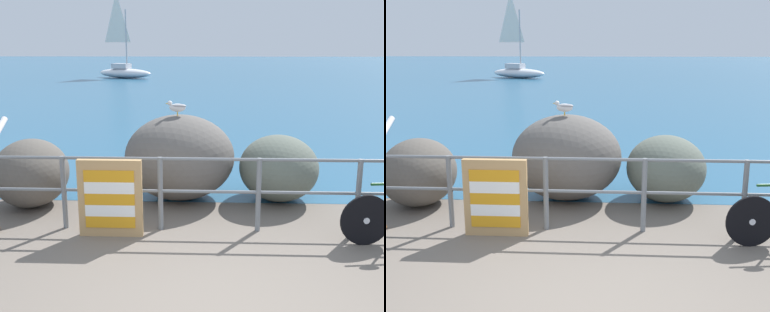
{
  "view_description": "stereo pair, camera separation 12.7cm",
  "coord_description": "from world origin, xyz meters",
  "views": [
    {
      "loc": [
        0.03,
        -4.0,
        2.49
      ],
      "look_at": [
        -0.25,
        2.55,
        0.95
      ],
      "focal_mm": 44.63,
      "sensor_mm": 36.0,
      "label": 1
    },
    {
      "loc": [
        0.16,
        -3.99,
        2.49
      ],
      "look_at": [
        -0.25,
        2.55,
        0.95
      ],
      "focal_mm": 44.63,
      "sensor_mm": 36.0,
      "label": 2
    }
  ],
  "objects": [
    {
      "name": "promenade_railing",
      "position": [
        0.0,
        2.15,
        0.64
      ],
      "size": [
        9.34,
        0.07,
        1.02
      ],
      "color": "slate",
      "rests_on": "ground_plane"
    },
    {
      "name": "sea_surface",
      "position": [
        0.0,
        48.32,
        0.0
      ],
      "size": [
        120.0,
        90.0,
        0.01
      ],
      "primitive_type": "cube",
      "color": "#285B7F",
      "rests_on": "ground_plane"
    },
    {
      "name": "breakwater_boulder_main",
      "position": [
        -0.5,
        3.55,
        0.69
      ],
      "size": [
        1.79,
        1.67,
        1.38
      ],
      "color": "#605B56",
      "rests_on": "ground"
    },
    {
      "name": "folded_deckchair_stack",
      "position": [
        -1.29,
        1.9,
        0.52
      ],
      "size": [
        0.84,
        0.1,
        1.04
      ],
      "color": "tan",
      "rests_on": "ground_plane"
    },
    {
      "name": "breakwater_boulder_right",
      "position": [
        1.12,
        3.54,
        0.53
      ],
      "size": [
        1.27,
        1.46,
        1.06
      ],
      "color": "#5D6559",
      "rests_on": "ground"
    },
    {
      "name": "breakwater_boulder_left",
      "position": [
        -2.79,
        3.07,
        0.53
      ],
      "size": [
        1.15,
        1.34,
        1.06
      ],
      "color": "#57514A",
      "rests_on": "ground"
    },
    {
      "name": "ground_plane",
      "position": [
        0.0,
        20.0,
        -0.05
      ],
      "size": [
        120.0,
        120.0,
        0.1
      ],
      "primitive_type": "cube",
      "color": "#6B6056"
    },
    {
      "name": "sailboat",
      "position": [
        -6.53,
        31.64,
        0.71
      ],
      "size": [
        4.56,
        2.92,
        6.16
      ],
      "rotation": [
        0.0,
        0.0,
        5.88
      ],
      "color": "white",
      "rests_on": "sea_surface"
    },
    {
      "name": "seagull",
      "position": [
        -0.52,
        3.48,
        1.52
      ],
      "size": [
        0.34,
        0.14,
        0.23
      ],
      "rotation": [
        0.0,
        0.0,
        3.08
      ],
      "color": "gold",
      "rests_on": "breakwater_boulder_main"
    }
  ]
}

